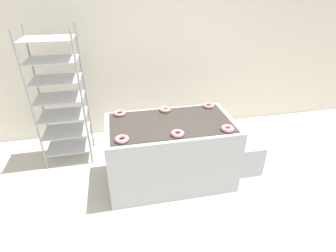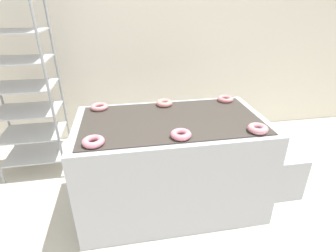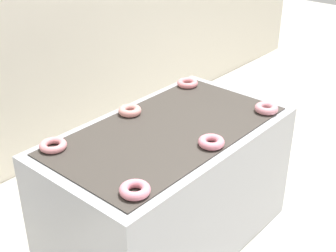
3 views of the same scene
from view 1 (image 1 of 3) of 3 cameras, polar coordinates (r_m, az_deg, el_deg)
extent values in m
plane|color=beige|center=(3.07, 3.31, -19.15)|extent=(14.00, 14.00, 0.00)
cube|color=silver|center=(4.23, -3.68, 16.81)|extent=(8.00, 0.05, 2.80)
cube|color=#A8AAB2|center=(3.30, 0.53, -5.63)|extent=(1.53, 0.86, 0.82)
cube|color=#38332D|center=(3.08, 0.56, 0.76)|extent=(1.41, 0.76, 0.01)
cube|color=#262628|center=(3.00, 10.07, -6.19)|extent=(0.12, 0.07, 0.10)
cylinder|color=gray|center=(3.63, -27.60, 3.46)|extent=(0.02, 0.02, 1.84)
cylinder|color=gray|center=(3.50, -18.06, 4.56)|extent=(0.02, 0.02, 1.84)
cylinder|color=gray|center=(4.04, -26.17, 6.19)|extent=(0.02, 0.02, 1.84)
cylinder|color=gray|center=(3.92, -17.56, 7.24)|extent=(0.02, 0.02, 1.84)
cube|color=#B7BABF|center=(4.09, -20.49, -4.05)|extent=(0.61, 0.46, 0.01)
cube|color=#B7BABF|center=(3.96, -21.11, -0.98)|extent=(0.61, 0.46, 0.01)
cube|color=#B7BABF|center=(3.85, -21.76, 2.27)|extent=(0.61, 0.46, 0.01)
cube|color=#B7BABF|center=(3.76, -22.45, 5.70)|extent=(0.61, 0.46, 0.01)
cube|color=#B7BABF|center=(3.67, -23.18, 9.30)|extent=(0.61, 0.46, 0.01)
cube|color=#B7BABF|center=(3.61, -23.96, 13.05)|extent=(0.61, 0.46, 0.01)
cube|color=#B7BABF|center=(3.56, -24.80, 16.92)|extent=(0.61, 0.46, 0.01)
cube|color=#A8AAB2|center=(3.71, 16.99, -6.54)|extent=(0.32, 0.32, 0.42)
torus|color=pink|center=(2.75, -10.00, -2.82)|extent=(0.15, 0.15, 0.04)
torus|color=pink|center=(2.81, 2.09, -1.62)|extent=(0.15, 0.15, 0.04)
torus|color=#D18590|center=(2.98, 12.84, -0.53)|extent=(0.15, 0.15, 0.05)
torus|color=pink|center=(3.30, -10.50, 2.75)|extent=(0.15, 0.15, 0.04)
torus|color=#DD8E87|center=(3.34, -0.64, 3.61)|extent=(0.14, 0.14, 0.05)
torus|color=pink|center=(3.50, 8.77, 4.43)|extent=(0.15, 0.15, 0.04)
camera|label=2|loc=(1.00, 3.42, -6.17)|focal=28.00mm
camera|label=3|loc=(1.65, -61.61, 8.97)|focal=50.00mm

